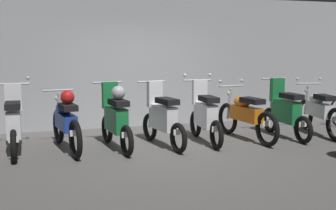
# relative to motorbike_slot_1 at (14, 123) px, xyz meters

# --- Properties ---
(ground_plane) EXTENTS (80.00, 80.00, 0.00)m
(ground_plane) POSITION_rel_motorbike_slot_1_xyz_m (2.56, -0.43, -0.53)
(ground_plane) COLOR #565451
(back_wall) EXTENTS (16.00, 0.30, 2.95)m
(back_wall) POSITION_rel_motorbike_slot_1_xyz_m (2.56, 1.98, 0.95)
(back_wall) COLOR #9EA0A3
(back_wall) RESTS_ON ground
(motorbike_slot_1) EXTENTS (0.59, 1.68, 1.29)m
(motorbike_slot_1) POSITION_rel_motorbike_slot_1_xyz_m (0.00, 0.00, 0.00)
(motorbike_slot_1) COLOR black
(motorbike_slot_1) RESTS_ON ground
(motorbike_slot_2) EXTENTS (0.56, 1.94, 1.08)m
(motorbike_slot_2) POSITION_rel_motorbike_slot_1_xyz_m (0.85, -0.04, -0.00)
(motorbike_slot_2) COLOR black
(motorbike_slot_2) RESTS_ON ground
(motorbike_slot_3) EXTENTS (0.56, 1.68, 1.18)m
(motorbike_slot_3) POSITION_rel_motorbike_slot_1_xyz_m (1.71, -0.18, 0.04)
(motorbike_slot_3) COLOR black
(motorbike_slot_3) RESTS_ON ground
(motorbike_slot_4) EXTENTS (0.56, 1.67, 1.18)m
(motorbike_slot_4) POSITION_rel_motorbike_slot_1_xyz_m (2.55, -0.22, -0.00)
(motorbike_slot_4) COLOR black
(motorbike_slot_4) RESTS_ON ground
(motorbike_slot_5) EXTENTS (0.59, 1.68, 1.29)m
(motorbike_slot_5) POSITION_rel_motorbike_slot_1_xyz_m (3.42, -0.16, 0.00)
(motorbike_slot_5) COLOR black
(motorbike_slot_5) RESTS_ON ground
(motorbike_slot_6) EXTENTS (0.59, 1.94, 1.15)m
(motorbike_slot_6) POSITION_rel_motorbike_slot_1_xyz_m (4.27, -0.17, -0.04)
(motorbike_slot_6) COLOR black
(motorbike_slot_6) RESTS_ON ground
(motorbike_slot_7) EXTENTS (0.56, 1.68, 1.18)m
(motorbike_slot_7) POSITION_rel_motorbike_slot_1_xyz_m (5.12, -0.22, -0.00)
(motorbike_slot_7) COLOR black
(motorbike_slot_7) RESTS_ON ground
(motorbike_slot_8) EXTENTS (0.59, 1.94, 1.15)m
(motorbike_slot_8) POSITION_rel_motorbike_slot_1_xyz_m (5.98, -0.14, -0.04)
(motorbike_slot_8) COLOR black
(motorbike_slot_8) RESTS_ON ground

